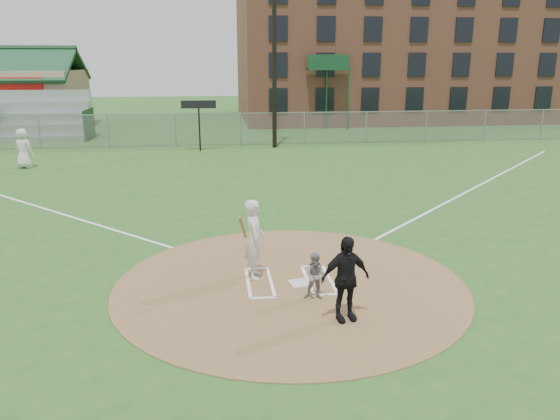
{
  "coord_description": "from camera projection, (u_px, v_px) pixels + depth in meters",
  "views": [
    {
      "loc": [
        -1.72,
        -12.03,
        5.22
      ],
      "look_at": [
        0.0,
        2.0,
        1.3
      ],
      "focal_mm": 35.0,
      "sensor_mm": 36.0,
      "label": 1
    }
  ],
  "objects": [
    {
      "name": "batters_boxes",
      "position": [
        289.0,
        281.0,
        13.24
      ],
      "size": [
        2.08,
        1.88,
        0.01
      ],
      "color": "white",
      "rests_on": "dirt_circle"
    },
    {
      "name": "batter_at_plate",
      "position": [
        254.0,
        239.0,
        13.21
      ],
      "size": [
        0.68,
        1.07,
        1.97
      ],
      "color": "silver",
      "rests_on": "dirt_circle"
    },
    {
      "name": "dirt_circle",
      "position": [
        290.0,
        284.0,
        13.1
      ],
      "size": [
        8.4,
        8.4,
        0.02
      ],
      "primitive_type": "cylinder",
      "color": "olive",
      "rests_on": "ground"
    },
    {
      "name": "ground",
      "position": [
        290.0,
        284.0,
        13.1
      ],
      "size": [
        140.0,
        140.0,
        0.0
      ],
      "primitive_type": "plane",
      "color": "#26541C",
      "rests_on": "ground"
    },
    {
      "name": "ondeck_player",
      "position": [
        23.0,
        148.0,
        26.84
      ],
      "size": [
        1.11,
        0.91,
        1.95
      ],
      "primitive_type": "imported",
      "rotation": [
        0.0,
        0.0,
        2.79
      ],
      "color": "silver",
      "rests_on": "ground"
    },
    {
      "name": "brick_warehouse",
      "position": [
        407.0,
        33.0,
        49.29
      ],
      "size": [
        30.0,
        17.17,
        15.0
      ],
      "color": "#A35E46",
      "rests_on": "ground"
    },
    {
      "name": "foul_line_third",
      "position": [
        22.0,
        202.0,
        20.65
      ],
      "size": [
        17.04,
        17.04,
        0.01
      ],
      "primitive_type": "cube",
      "rotation": [
        0.0,
        0.0,
        0.79
      ],
      "color": "white",
      "rests_on": "ground"
    },
    {
      "name": "catcher",
      "position": [
        316.0,
        276.0,
        12.13
      ],
      "size": [
        0.61,
        0.53,
        1.08
      ],
      "primitive_type": "imported",
      "rotation": [
        0.0,
        0.0,
        -0.26
      ],
      "color": "gray",
      "rests_on": "dirt_circle"
    },
    {
      "name": "outfield_fence",
      "position": [
        241.0,
        129.0,
        33.88
      ],
      "size": [
        56.08,
        0.08,
        2.03
      ],
      "color": "slate",
      "rests_on": "ground"
    },
    {
      "name": "foul_line_first",
      "position": [
        473.0,
        188.0,
        22.77
      ],
      "size": [
        17.04,
        17.04,
        0.01
      ],
      "primitive_type": "cube",
      "rotation": [
        0.0,
        0.0,
        -0.79
      ],
      "color": "white",
      "rests_on": "ground"
    },
    {
      "name": "scoreboard_sign",
      "position": [
        199.0,
        110.0,
        31.49
      ],
      "size": [
        2.0,
        0.1,
        2.93
      ],
      "color": "black",
      "rests_on": "ground"
    },
    {
      "name": "umpire",
      "position": [
        345.0,
        279.0,
        11.06
      ],
      "size": [
        1.12,
        0.64,
        1.8
      ],
      "primitive_type": "imported",
      "rotation": [
        0.0,
        0.0,
        0.2
      ],
      "color": "black",
      "rests_on": "dirt_circle"
    },
    {
      "name": "bleachers",
      "position": [
        42.0,
        116.0,
        36.21
      ],
      "size": [
        6.08,
        3.2,
        3.2
      ],
      "color": "#B7BABF",
      "rests_on": "ground"
    },
    {
      "name": "light_pole",
      "position": [
        274.0,
        34.0,
        31.66
      ],
      "size": [
        1.2,
        0.3,
        12.22
      ],
      "color": "black",
      "rests_on": "ground"
    },
    {
      "name": "home_plate",
      "position": [
        300.0,
        283.0,
        13.07
      ],
      "size": [
        0.58,
        0.58,
        0.03
      ],
      "primitive_type": "cube",
      "rotation": [
        0.0,
        0.0,
        0.21
      ],
      "color": "silver",
      "rests_on": "dirt_circle"
    }
  ]
}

